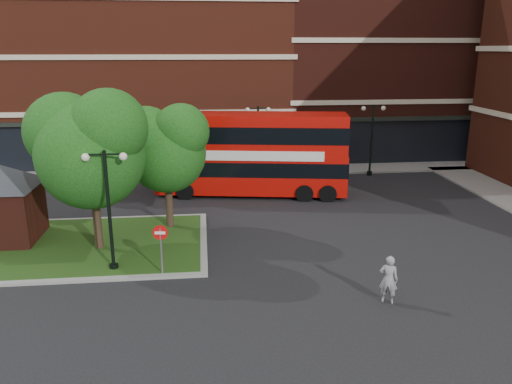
{
  "coord_description": "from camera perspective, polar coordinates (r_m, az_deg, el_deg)",
  "views": [
    {
      "loc": [
        -1.75,
        -18.94,
        8.76
      ],
      "look_at": [
        0.76,
        4.23,
        2.0
      ],
      "focal_mm": 35.0,
      "sensor_mm": 36.0,
      "label": 1
    }
  ],
  "objects": [
    {
      "name": "pavement_far",
      "position": [
        36.54,
        -3.25,
        2.37
      ],
      "size": [
        44.0,
        3.0,
        0.12
      ],
      "primitive_type": "cube",
      "color": "slate",
      "rests_on": "ground"
    },
    {
      "name": "traffic_island",
      "position": [
        24.41,
        -20.67,
        -5.78
      ],
      "size": [
        12.6,
        7.6,
        0.15
      ],
      "color": "gray",
      "rests_on": "ground"
    },
    {
      "name": "terrace_far_right",
      "position": [
        45.74,
        14.45,
        14.73
      ],
      "size": [
        18.0,
        12.0,
        16.0
      ],
      "primitive_type": "cube",
      "color": "#471911",
      "rests_on": "ground"
    },
    {
      "name": "car_silver",
      "position": [
        34.9,
        -8.69,
        2.68
      ],
      "size": [
        4.41,
        2.05,
        1.46
      ],
      "primitive_type": "imported",
      "rotation": [
        0.0,
        0.0,
        1.65
      ],
      "color": "#A8ABB0",
      "rests_on": "ground"
    },
    {
      "name": "car_white",
      "position": [
        35.1,
        5.6,
        2.95
      ],
      "size": [
        4.82,
        1.93,
        1.56
      ],
      "primitive_type": "imported",
      "rotation": [
        0.0,
        0.0,
        1.51
      ],
      "color": "white",
      "rests_on": "ground"
    },
    {
      "name": "terrace_far_left",
      "position": [
        43.43,
        -14.85,
        13.33
      ],
      "size": [
        26.0,
        12.0,
        14.0
      ],
      "primitive_type": "cube",
      "color": "maroon",
      "rests_on": "ground"
    },
    {
      "name": "tree_island_west",
      "position": [
        22.41,
        -18.64,
        5.13
      ],
      "size": [
        5.4,
        4.71,
        7.21
      ],
      "color": "#2D2116",
      "rests_on": "ground"
    },
    {
      "name": "lamp_island",
      "position": [
        20.39,
        -16.5,
        -1.43
      ],
      "size": [
        1.72,
        0.36,
        5.0
      ],
      "color": "black",
      "rests_on": "ground"
    },
    {
      "name": "kiosk",
      "position": [
        25.56,
        -27.15,
        -0.25
      ],
      "size": [
        6.51,
        6.51,
        3.6
      ],
      "color": "#471911",
      "rests_on": "traffic_island"
    },
    {
      "name": "lamp_far_left",
      "position": [
        34.17,
        0.22,
        6.17
      ],
      "size": [
        1.72,
        0.36,
        5.0
      ],
      "color": "black",
      "rests_on": "ground"
    },
    {
      "name": "woman",
      "position": [
        18.47,
        14.91,
        -9.62
      ],
      "size": [
        0.77,
        0.66,
        1.79
      ],
      "primitive_type": "imported",
      "rotation": [
        0.0,
        0.0,
        2.71
      ],
      "color": "gray",
      "rests_on": "ground"
    },
    {
      "name": "bus",
      "position": [
        30.3,
        -0.53,
        4.97
      ],
      "size": [
        11.74,
        4.43,
        4.38
      ],
      "rotation": [
        0.0,
        0.0,
        -0.16
      ],
      "color": "#B30C07",
      "rests_on": "ground"
    },
    {
      "name": "lamp_far_right",
      "position": [
        35.94,
        13.08,
        6.25
      ],
      "size": [
        1.72,
        0.36,
        5.0
      ],
      "color": "black",
      "rests_on": "ground"
    },
    {
      "name": "tree_island_east",
      "position": [
        24.49,
        -10.39,
        5.28
      ],
      "size": [
        4.46,
        3.9,
        6.29
      ],
      "color": "#2D2116",
      "rests_on": "ground"
    },
    {
      "name": "ground",
      "position": [
        20.94,
        -0.83,
        -8.55
      ],
      "size": [
        120.0,
        120.0,
        0.0
      ],
      "primitive_type": "plane",
      "color": "black",
      "rests_on": "ground"
    },
    {
      "name": "no_entry_sign",
      "position": [
        19.88,
        -10.85,
        -5.44
      ],
      "size": [
        0.59,
        0.12,
        2.15
      ],
      "rotation": [
        0.0,
        0.0,
        -0.12
      ],
      "color": "slate",
      "rests_on": "ground"
    }
  ]
}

